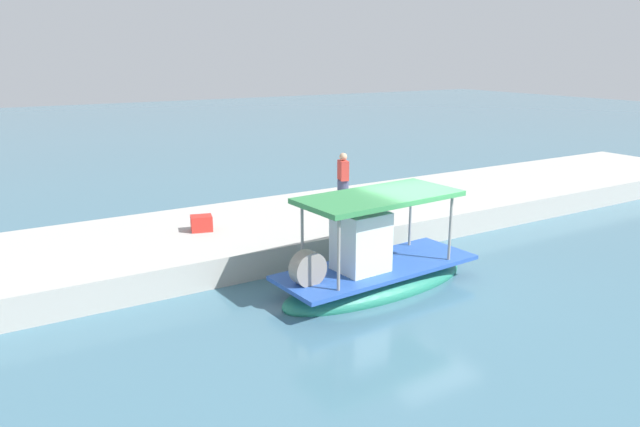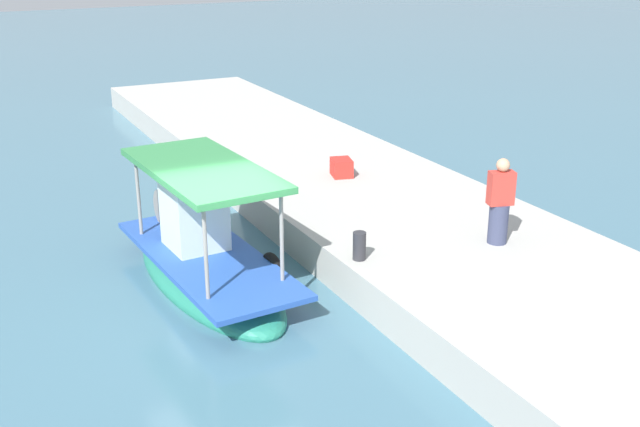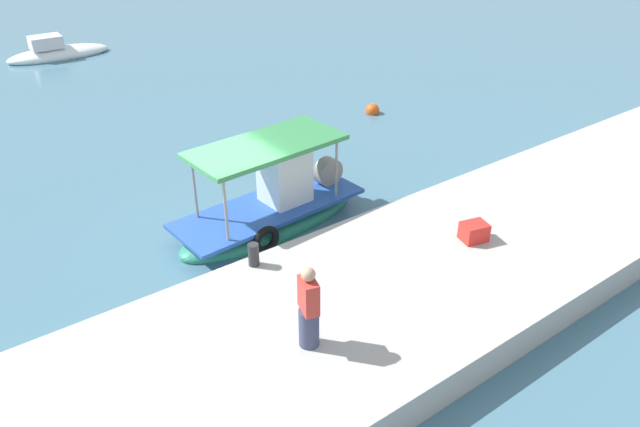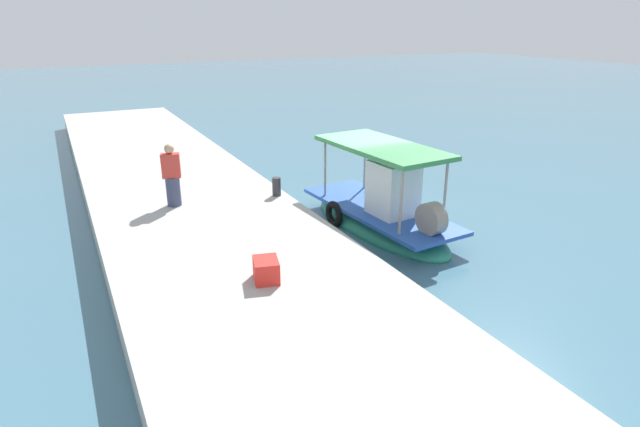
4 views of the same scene
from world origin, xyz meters
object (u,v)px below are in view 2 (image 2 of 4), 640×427
at_px(main_fishing_boat, 206,260).
at_px(mooring_bollard, 359,246).
at_px(fisherman_near_bollard, 500,205).
at_px(cargo_crate, 341,168).

height_order(main_fishing_boat, mooring_bollard, main_fishing_boat).
xyz_separation_m(fisherman_near_bollard, cargo_crate, (5.09, 0.62, -0.54)).
bearing_deg(mooring_bollard, main_fishing_boat, 49.98).
relative_size(fisherman_near_bollard, mooring_bollard, 3.19).
relative_size(fisherman_near_bollard, cargo_crate, 2.89).
relative_size(main_fishing_boat, mooring_bollard, 10.41).
xyz_separation_m(fisherman_near_bollard, mooring_bollard, (0.49, 2.74, -0.49)).
xyz_separation_m(mooring_bollard, cargo_crate, (4.61, -2.13, -0.05)).
bearing_deg(main_fishing_boat, cargo_crate, -58.52).
bearing_deg(cargo_crate, main_fishing_boat, 121.48).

